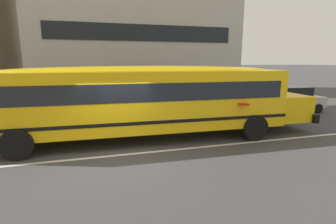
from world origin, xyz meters
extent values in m
plane|color=#424244|center=(0.00, 0.00, 0.00)|extent=(400.00, 400.00, 0.00)
cube|color=gray|center=(0.00, 7.46, 0.01)|extent=(120.00, 3.00, 0.01)
cube|color=silver|center=(0.00, 0.00, 0.00)|extent=(110.00, 0.16, 0.01)
cube|color=yellow|center=(1.25, 1.68, 1.70)|extent=(11.74, 3.04, 2.33)
cube|color=yellow|center=(7.92, 1.46, 1.11)|extent=(1.77, 2.28, 1.17)
cube|color=black|center=(8.77, 1.43, 0.72)|extent=(0.30, 2.65, 0.38)
cube|color=black|center=(1.25, 1.68, 2.11)|extent=(11.04, 3.06, 0.68)
cube|color=black|center=(1.25, 1.68, 1.01)|extent=(11.76, 3.07, 0.13)
ellipsoid|color=yellow|center=(1.25, 1.68, 2.86)|extent=(11.26, 2.81, 0.38)
cylinder|color=red|center=(4.92, 0.04, 1.58)|extent=(0.48, 0.48, 0.03)
cylinder|color=black|center=(5.72, 2.86, 0.53)|extent=(1.07, 0.33, 1.06)
cylinder|color=black|center=(5.63, 0.21, 0.53)|extent=(1.07, 0.33, 1.06)
cylinder|color=black|center=(-3.13, 3.16, 0.53)|extent=(1.07, 0.33, 1.06)
cylinder|color=black|center=(-3.22, 0.51, 0.53)|extent=(1.07, 0.33, 1.06)
cube|color=#B7BABF|center=(11.54, 4.88, 0.65)|extent=(3.98, 1.89, 0.70)
cube|color=black|center=(11.39, 4.89, 1.32)|extent=(2.28, 1.67, 0.64)
cylinder|color=black|center=(12.89, 5.66, 0.30)|extent=(0.61, 0.21, 0.60)
cylinder|color=black|center=(12.80, 3.96, 0.30)|extent=(0.61, 0.21, 0.60)
cylinder|color=black|center=(10.29, 5.79, 0.30)|extent=(0.61, 0.21, 0.60)
cylinder|color=black|center=(10.20, 4.09, 0.30)|extent=(0.61, 0.21, 0.60)
cube|color=#B7B7B2|center=(2.67, 15.72, 8.00)|extent=(15.09, 13.51, 16.00)
cube|color=black|center=(2.67, 8.94, 1.92)|extent=(12.68, 0.04, 1.10)
cube|color=black|center=(2.67, 8.94, 5.12)|extent=(12.68, 0.04, 1.10)
camera|label=1|loc=(-0.54, -8.46, 3.23)|focal=26.80mm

